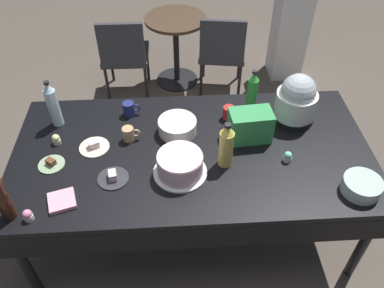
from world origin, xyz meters
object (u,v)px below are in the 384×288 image
(slow_cooker, at_px, (296,100))
(soda_bottle_lime_soda, at_px, (252,92))
(coffee_mug_navy, at_px, (129,109))
(maroon_chair_right, at_px, (222,49))
(potluck_table, at_px, (192,157))
(dessert_plate_sage, at_px, (51,164))
(frosted_layer_cake, at_px, (180,165))
(cupcake_cocoa, at_px, (28,215))
(water_cooler, at_px, (291,23))
(soda_bottle_ginger_ale, at_px, (226,146))
(round_cafe_table, at_px, (176,39))
(soda_carton, at_px, (250,126))
(cupcake_vanilla, at_px, (56,139))
(soda_bottle_water, at_px, (53,105))
(soda_bottle_cola, at_px, (1,197))
(dessert_plate_cream, at_px, (94,146))
(dessert_plate_charcoal, at_px, (113,177))
(maroon_chair_left, at_px, (124,53))
(ceramic_snack_bowl, at_px, (177,126))
(cupcake_mint, at_px, (288,157))
(glass_salad_bowl, at_px, (362,186))
(coffee_mug_red, at_px, (229,112))

(slow_cooker, xyz_separation_m, soda_bottle_lime_soda, (-0.26, 0.13, -0.02))
(coffee_mug_navy, height_order, maroon_chair_right, maroon_chair_right)
(potluck_table, height_order, dessert_plate_sage, dessert_plate_sage)
(frosted_layer_cake, xyz_separation_m, cupcake_cocoa, (-0.79, -0.27, -0.04))
(water_cooler, bearing_deg, maroon_chair_right, -157.40)
(soda_bottle_ginger_ale, height_order, water_cooler, water_cooler)
(round_cafe_table, bearing_deg, water_cooler, 3.93)
(soda_bottle_lime_soda, xyz_separation_m, soda_carton, (-0.06, -0.29, -0.04))
(soda_bottle_lime_soda, bearing_deg, potluck_table, -137.87)
(slow_cooker, height_order, cupcake_vanilla, slow_cooker)
(slow_cooker, xyz_separation_m, dessert_plate_sage, (-1.52, -0.33, -0.15))
(frosted_layer_cake, relative_size, soda_bottle_lime_soda, 1.03)
(coffee_mug_navy, bearing_deg, maroon_chair_right, 57.84)
(potluck_table, distance_m, soda_bottle_lime_soda, 0.61)
(soda_bottle_water, height_order, soda_carton, soda_bottle_water)
(soda_bottle_cola, height_order, soda_carton, soda_bottle_cola)
(dessert_plate_cream, bearing_deg, dessert_plate_sage, -150.63)
(dessert_plate_charcoal, xyz_separation_m, maroon_chair_left, (-0.09, 1.83, -0.27))
(dessert_plate_charcoal, height_order, dessert_plate_cream, dessert_plate_charcoal)
(dessert_plate_cream, distance_m, soda_bottle_lime_soda, 1.08)
(soda_bottle_lime_soda, bearing_deg, frosted_layer_cake, -131.54)
(coffee_mug_navy, bearing_deg, cupcake_cocoa, -119.76)
(water_cooler, bearing_deg, soda_carton, -112.39)
(ceramic_snack_bowl, xyz_separation_m, soda_carton, (0.45, -0.08, 0.05))
(dessert_plate_cream, relative_size, cupcake_mint, 2.74)
(frosted_layer_cake, distance_m, dessert_plate_sage, 0.77)
(soda_carton, bearing_deg, frosted_layer_cake, -152.73)
(frosted_layer_cake, bearing_deg, soda_bottle_water, 148.12)
(ceramic_snack_bowl, bearing_deg, cupcake_mint, -24.75)
(dessert_plate_charcoal, bearing_deg, dessert_plate_sage, 160.55)
(glass_salad_bowl, distance_m, cupcake_vanilla, 1.81)
(soda_bottle_ginger_ale, bearing_deg, coffee_mug_red, 79.52)
(cupcake_vanilla, bearing_deg, potluck_table, -7.56)
(dessert_plate_sage, height_order, soda_bottle_water, soda_bottle_water)
(cupcake_vanilla, bearing_deg, slow_cooker, 5.46)
(soda_bottle_ginger_ale, bearing_deg, cupcake_vanilla, 167.20)
(cupcake_cocoa, distance_m, soda_carton, 1.36)
(frosted_layer_cake, xyz_separation_m, soda_bottle_water, (-0.78, 0.49, 0.09))
(dessert_plate_cream, bearing_deg, soda_bottle_lime_soda, 17.73)
(cupcake_cocoa, bearing_deg, coffee_mug_red, 33.50)
(soda_bottle_water, xyz_separation_m, coffee_mug_navy, (0.47, 0.07, -0.11))
(dessert_plate_cream, relative_size, coffee_mug_navy, 1.57)
(cupcake_cocoa, xyz_separation_m, soda_bottle_ginger_ale, (1.06, 0.34, 0.11))
(glass_salad_bowl, relative_size, dessert_plate_charcoal, 1.19)
(cupcake_vanilla, bearing_deg, maroon_chair_right, 50.96)
(round_cafe_table, bearing_deg, soda_bottle_cola, -112.12)
(dessert_plate_cream, bearing_deg, soda_bottle_water, 136.96)
(glass_salad_bowl, relative_size, soda_carton, 0.82)
(maroon_chair_left, bearing_deg, cupcake_cocoa, -98.80)
(soda_bottle_cola, distance_m, coffee_mug_red, 1.44)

